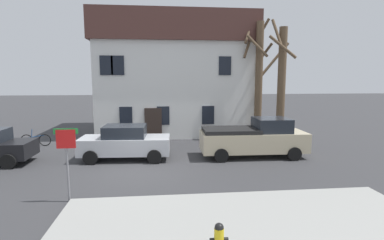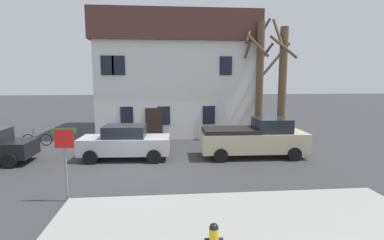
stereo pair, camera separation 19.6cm
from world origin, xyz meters
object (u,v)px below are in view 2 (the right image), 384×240
at_px(tree_bare_mid, 282,82).
at_px(fire_hydrant, 214,238).
at_px(tree_bare_near, 259,76).
at_px(car_silver_sedan, 125,142).
at_px(bicycle_leaning, 37,140).
at_px(street_sign_pole, 65,150).
at_px(building_main, 175,75).
at_px(pickup_truck_beige, 254,138).

relative_size(tree_bare_mid, fire_hydrant, 10.55).
relative_size(tree_bare_near, tree_bare_mid, 1.05).
relative_size(car_silver_sedan, bicycle_leaning, 2.55).
relative_size(tree_bare_mid, street_sign_pole, 3.11).
bearing_deg(building_main, car_silver_sedan, -108.58).
bearing_deg(fire_hydrant, tree_bare_mid, 62.72).
bearing_deg(tree_bare_mid, building_main, 141.98).
bearing_deg(fire_hydrant, bicycle_leaning, 125.16).
height_order(building_main, fire_hydrant, building_main).
bearing_deg(pickup_truck_beige, fire_hydrant, -112.11).
bearing_deg(pickup_truck_beige, tree_bare_near, 70.31).
distance_m(building_main, fire_hydrant, 17.55).
distance_m(tree_bare_mid, pickup_truck_beige, 5.26).
bearing_deg(fire_hydrant, tree_bare_near, 68.69).
xyz_separation_m(street_sign_pole, bicycle_leaning, (-4.38, 8.69, -1.36)).
distance_m(building_main, bicycle_leaning, 10.50).
bearing_deg(car_silver_sedan, pickup_truck_beige, -1.10).
relative_size(pickup_truck_beige, street_sign_pole, 2.20).
xyz_separation_m(tree_bare_near, car_silver_sedan, (-8.06, -4.16, -3.31)).
height_order(building_main, street_sign_pole, building_main).
height_order(tree_bare_mid, fire_hydrant, tree_bare_mid).
xyz_separation_m(building_main, bicycle_leaning, (-8.46, -4.84, -3.91)).
xyz_separation_m(building_main, fire_hydrant, (0.20, -17.14, -3.78)).
height_order(car_silver_sedan, fire_hydrant, car_silver_sedan).
bearing_deg(building_main, pickup_truck_beige, -66.51).
relative_size(building_main, street_sign_pole, 4.54).
xyz_separation_m(tree_bare_near, tree_bare_mid, (1.21, -0.80, -0.37)).
xyz_separation_m(car_silver_sedan, fire_hydrant, (3.02, -8.74, -0.36)).
bearing_deg(tree_bare_near, car_silver_sedan, -152.69).
bearing_deg(car_silver_sedan, street_sign_pole, -103.81).
distance_m(building_main, car_silver_sedan, 9.49).
bearing_deg(street_sign_pole, tree_bare_near, 44.92).
distance_m(car_silver_sedan, street_sign_pole, 5.35).
relative_size(fire_hydrant, bicycle_leaning, 0.41).
bearing_deg(street_sign_pole, fire_hydrant, -40.17).
bearing_deg(tree_bare_mid, car_silver_sedan, -160.07).
xyz_separation_m(tree_bare_near, pickup_truck_beige, (-1.53, -4.28, -3.20)).
bearing_deg(street_sign_pole, building_main, 73.20).
bearing_deg(tree_bare_mid, street_sign_pole, -141.11).
distance_m(building_main, tree_bare_near, 6.73).
bearing_deg(pickup_truck_beige, bicycle_leaning, 163.17).
relative_size(building_main, fire_hydrant, 15.39).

